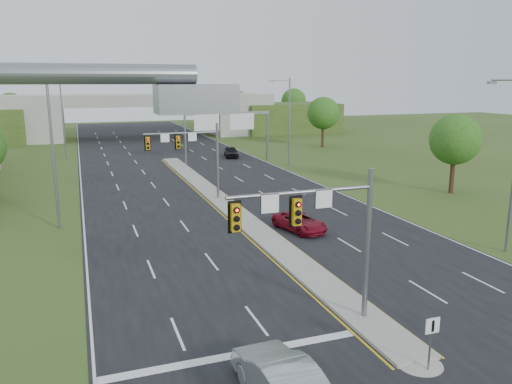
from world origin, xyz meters
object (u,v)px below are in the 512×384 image
object	(u,v)px
keep_right_sign	(431,335)
signal_mast_near	(323,225)
car_silver	(282,381)
overpass	(142,119)
sign_gantry	(226,123)
car_far_c	(231,152)
signal_mast_far	(193,149)
car_far_a	(300,222)

from	to	relation	value
keep_right_sign	signal_mast_near	bearing A→B (deg)	116.94
signal_mast_near	car_silver	bearing A→B (deg)	-129.85
overpass	car_silver	world-z (taller)	overpass
sign_gantry	keep_right_sign	bearing A→B (deg)	-97.70
signal_mast_near	overpass	bearing A→B (deg)	88.38
signal_mast_near	car_silver	distance (m)	6.89
signal_mast_near	sign_gantry	xyz separation A→B (m)	(8.95, 44.99, 0.51)
overpass	car_far_c	xyz separation A→B (m)	(8.62, -30.72, -2.78)
keep_right_sign	car_far_c	distance (m)	54.50
keep_right_sign	sign_gantry	xyz separation A→B (m)	(6.68, 49.45, 3.72)
car_silver	sign_gantry	bearing A→B (deg)	-107.12
car_silver	car_far_c	bearing A→B (deg)	-107.94
keep_right_sign	car_far_c	bearing A→B (deg)	80.90
car_far_c	signal_mast_far	bearing A→B (deg)	-103.47
car_far_a	keep_right_sign	bearing A→B (deg)	-112.32
signal_mast_near	keep_right_sign	distance (m)	5.94
signal_mast_far	sign_gantry	size ratio (longest dim) A/B	0.60
sign_gantry	car_far_a	world-z (taller)	sign_gantry
keep_right_sign	car_silver	distance (m)	5.96
signal_mast_near	car_silver	world-z (taller)	signal_mast_near
overpass	car_silver	distance (m)	84.71
signal_mast_near	overpass	xyz separation A→B (m)	(2.26, 80.07, -1.17)
keep_right_sign	sign_gantry	world-z (taller)	sign_gantry
sign_gantry	car_far_c	xyz separation A→B (m)	(1.93, 4.36, -4.46)
car_silver	car_far_c	world-z (taller)	car_silver
signal_mast_far	sign_gantry	world-z (taller)	signal_mast_far
car_far_a	sign_gantry	bearing A→B (deg)	70.17
signal_mast_far	car_silver	size ratio (longest dim) A/B	1.34
car_far_a	car_far_c	distance (m)	36.20
sign_gantry	signal_mast_far	bearing A→B (deg)	-114.11
car_silver	keep_right_sign	bearing A→B (deg)	176.55
signal_mast_near	keep_right_sign	bearing A→B (deg)	-63.06
car_far_a	car_silver	bearing A→B (deg)	-129.30
signal_mast_near	sign_gantry	world-z (taller)	signal_mast_near
sign_gantry	overpass	size ratio (longest dim) A/B	0.14
signal_mast_far	sign_gantry	distance (m)	21.91
car_silver	car_far_c	size ratio (longest dim) A/B	1.18
signal_mast_far	car_silver	distance (m)	29.86
car_silver	car_far_a	bearing A→B (deg)	-119.06
keep_right_sign	car_silver	bearing A→B (deg)	179.35
signal_mast_far	car_silver	xyz separation A→B (m)	(-3.66, -29.39, -3.85)
signal_mast_far	keep_right_sign	distance (m)	29.71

